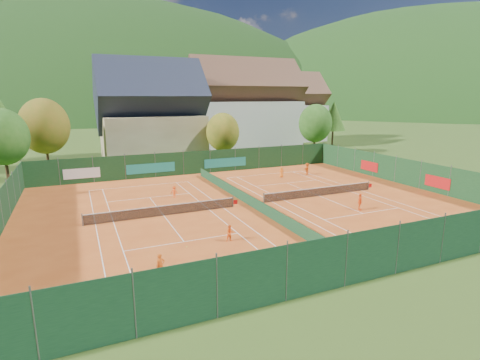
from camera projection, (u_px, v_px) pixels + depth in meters
name	position (u px, v px, depth m)	size (l,w,h in m)	color
ground	(249.00, 205.00, 35.09)	(600.00, 600.00, 0.00)	#2E4917
clay_pad	(249.00, 205.00, 35.08)	(40.00, 32.00, 0.01)	#B74C1B
court_markings_left	(164.00, 216.00, 31.93)	(11.03, 23.83, 0.00)	white
court_markings_right	(319.00, 196.00, 38.23)	(11.03, 23.83, 0.00)	white
tennis_net_left	(165.00, 210.00, 31.88)	(13.30, 0.10, 1.02)	#59595B
tennis_net_right	(321.00, 191.00, 38.19)	(13.30, 0.10, 1.02)	#59595B
court_divider	(249.00, 200.00, 34.97)	(0.03, 28.80, 1.00)	#153B21
fence_north	(194.00, 163.00, 48.86)	(40.00, 0.10, 3.00)	#14391B
fence_south	(373.00, 255.00, 20.47)	(40.00, 0.04, 3.00)	#143921
fence_east	(407.00, 172.00, 42.69)	(0.09, 32.00, 3.00)	#14391A
chalet	(151.00, 118.00, 59.23)	(16.20, 12.00, 16.00)	#C8B98D
hotel_block_a	(245.00, 110.00, 71.91)	(21.60, 11.00, 17.25)	silver
hotel_block_b	(286.00, 111.00, 84.73)	(17.28, 10.00, 15.50)	silver
tree_west_front	(3.00, 137.00, 43.08)	(5.72, 5.72, 8.69)	#492B1A
tree_west_mid	(44.00, 126.00, 49.87)	(6.44, 6.44, 9.78)	#4C311B
tree_west_back	(1.00, 119.00, 54.50)	(5.60, 5.60, 10.00)	#4B361B
tree_center	(223.00, 132.00, 56.05)	(5.01, 5.01, 7.60)	#4A2D1A
tree_east_front	(315.00, 123.00, 64.78)	(5.72, 5.72, 8.69)	#463019
tree_east_mid	(334.00, 116.00, 75.72)	(5.04, 5.04, 9.00)	#412A17
tree_east_back	(280.00, 112.00, 79.56)	(7.15, 7.15, 10.86)	#442C18
mountain_backdrop	(144.00, 168.00, 263.41)	(820.00, 530.00, 242.00)	black
ball_hopper	(451.00, 221.00, 28.90)	(0.34, 0.34, 0.80)	slate
loose_ball_0	(187.00, 247.00, 25.28)	(0.07, 0.07, 0.07)	#CCD833
loose_ball_1	(417.00, 236.00, 27.17)	(0.07, 0.07, 0.07)	#CCD833
player_left_near	(160.00, 266.00, 20.92)	(0.52, 0.34, 1.41)	#D25512
player_left_mid	(230.00, 233.00, 26.20)	(0.58, 0.45, 1.19)	#FF6216
player_left_far	(174.00, 192.00, 37.46)	(0.79, 0.45, 1.23)	#FF5616
player_right_near	(360.00, 202.00, 33.37)	(0.89, 0.37, 1.52)	#FD5916
player_right_far_a	(281.00, 172.00, 46.98)	(0.62, 0.41, 1.27)	orange
player_right_far_b	(307.00, 169.00, 48.53)	(1.44, 0.46, 1.56)	#DE5913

